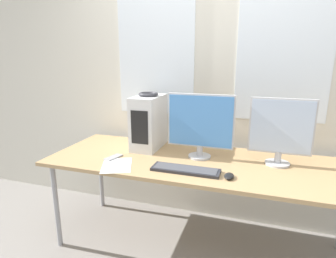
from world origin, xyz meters
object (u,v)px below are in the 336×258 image
Objects in this scene: pc_tower at (149,122)px; keyboard at (185,170)px; cell_phone at (113,157)px; monitor_main at (200,124)px; mouse at (229,176)px; headphones at (148,94)px; monitor_right_near at (281,130)px.

keyboard is (0.44, -0.42, -0.21)m from pc_tower.
cell_phone is (-0.17, -0.34, -0.22)m from pc_tower.
monitor_main is 0.49m from mouse.
pc_tower is 0.44m from cell_phone.
monitor_main is at bearing 129.30° from mouse.
cell_phone is (-0.64, -0.23, -0.26)m from monitor_main.
monitor_main is at bearing -13.59° from pc_tower.
headphones is 0.34× the size of monitor_right_near.
cell_phone is (-0.17, -0.34, -0.46)m from headphones.
headphones reaches higher than keyboard.
pc_tower is at bearing 166.41° from monitor_main.
keyboard is 0.61m from cell_phone.
monitor_main reaches higher than pc_tower.
pc_tower is 0.95× the size of keyboard.
keyboard is at bearing 7.78° from cell_phone.
pc_tower is 2.72× the size of headphones.
cell_phone is (-0.61, 0.08, -0.01)m from keyboard.
headphones is 0.76m from keyboard.
pc_tower is 0.88× the size of monitor_main.
monitor_right_near is at bearing 28.70° from keyboard.
monitor_main is 0.58m from monitor_right_near.
headphones reaches higher than pc_tower.
headphones is at bearing 166.31° from monitor_main.
mouse is 0.91m from cell_phone.
headphones is 1.53× the size of mouse.
monitor_main is (0.47, -0.11, 0.04)m from pc_tower.
cell_phone is at bearing 172.49° from keyboard.
mouse is at bearing -30.71° from pc_tower.
monitor_main is 3.08× the size of cell_phone.
pc_tower is 0.64m from keyboard.
monitor_main reaches higher than keyboard.
monitor_right_near is (1.05, -0.08, 0.03)m from pc_tower.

